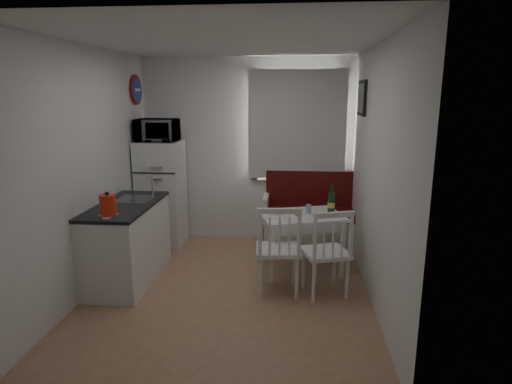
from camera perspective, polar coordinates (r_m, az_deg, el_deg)
floor at (r=4.85m, az=-3.47°, el=-12.75°), size 3.00×3.50×0.02m
ceiling at (r=4.39m, az=-3.97°, el=19.44°), size 3.00×3.50×0.02m
wall_back at (r=6.15m, az=-1.17°, el=5.51°), size 3.00×0.02×2.60m
wall_front at (r=2.77m, az=-9.33°, el=-4.13°), size 3.00×0.02×2.60m
wall_left at (r=4.90m, az=-21.32°, el=2.66°), size 0.02×3.50×2.60m
wall_right at (r=4.46m, az=15.71°, el=2.11°), size 0.02×3.50×2.60m
window at (r=6.05m, az=5.46°, el=8.42°), size 1.22×0.06×1.47m
curtain at (r=5.98m, az=5.47°, el=8.85°), size 1.35×0.02×1.50m
kitchen_counter at (r=5.12m, az=-16.73°, el=-6.35°), size 0.62×1.32×1.16m
wall_sign at (r=6.15m, az=-15.64°, el=12.98°), size 0.03×0.40×0.40m
picture_frame at (r=5.47m, az=13.90°, el=12.08°), size 0.04×0.52×0.42m
bench at (r=6.09m, az=7.78°, el=-3.89°), size 1.45×0.56×1.04m
dining_table at (r=5.10m, az=6.08°, el=-3.85°), size 1.10×0.92×0.71m
chair_left at (r=4.47m, az=2.94°, el=-6.53°), size 0.50×0.48×0.53m
chair_right at (r=4.49m, az=9.37°, el=-6.86°), size 0.56×0.55×0.51m
fridge at (r=6.16m, az=-12.48°, el=-0.14°), size 0.59×0.59×1.47m
microwave at (r=5.98m, az=-13.04°, el=8.03°), size 0.55×0.37×0.30m
kettle at (r=4.47m, az=-19.15°, el=-1.68°), size 0.19×0.19×0.25m
wine_bottle at (r=5.15m, az=10.03°, el=-0.93°), size 0.09×0.09×0.34m
drinking_glass_orange at (r=5.02m, az=5.55°, el=-2.62°), size 0.06×0.06×0.09m
drinking_glass_blue at (r=5.12m, az=7.00°, el=-2.27°), size 0.06×0.06×0.11m
plate at (r=5.10m, az=2.72°, el=-2.76°), size 0.22×0.22×0.02m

